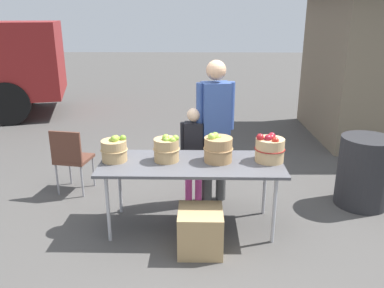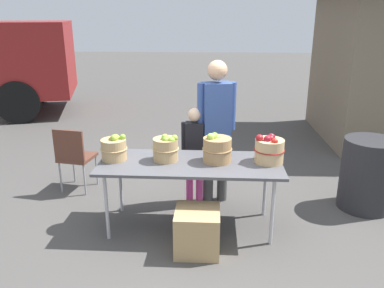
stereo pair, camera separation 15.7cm
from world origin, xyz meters
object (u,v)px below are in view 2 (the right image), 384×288
apple_basket_green_1 (166,149)px  apple_basket_red_0 (269,150)px  market_table (190,166)px  apple_basket_green_0 (114,148)px  produce_crate (197,231)px  apple_basket_green_2 (217,149)px  trash_barrel (367,174)px  vendor_adult (216,122)px  child_customer (195,148)px  folding_chair (74,154)px

apple_basket_green_1 → apple_basket_red_0: apple_basket_red_0 is taller
market_table → apple_basket_green_0: 0.82m
apple_basket_green_0 → produce_crate: 1.22m
apple_basket_green_2 → produce_crate: (-0.18, -0.49, -0.68)m
apple_basket_green_2 → apple_basket_green_1: bearing=180.0°
apple_basket_red_0 → trash_barrel: size_ratio=0.37×
apple_basket_green_0 → apple_basket_green_2: bearing=0.5°
apple_basket_green_1 → vendor_adult: (0.52, 0.60, 0.14)m
vendor_adult → child_customer: size_ratio=1.46×
market_table → apple_basket_green_0: bearing=177.6°
apple_basket_green_1 → produce_crate: (0.35, -0.49, -0.67)m
apple_basket_green_0 → produce_crate: bearing=-28.3°
market_table → vendor_adult: 0.77m
vendor_adult → trash_barrel: 1.88m
apple_basket_green_0 → vendor_adult: (1.07, 0.61, 0.14)m
market_table → vendor_adult: (0.27, 0.65, 0.31)m
folding_chair → apple_basket_green_0: bearing=143.0°
vendor_adult → produce_crate: size_ratio=4.01×
child_customer → folding_chair: child_customer is taller
apple_basket_red_0 → child_customer: child_customer is taller
apple_basket_green_1 → trash_barrel: size_ratio=0.34×
apple_basket_green_2 → produce_crate: bearing=-109.8°
child_customer → folding_chair: size_ratio=1.38×
vendor_adult → apple_basket_green_1: bearing=36.8°
apple_basket_green_0 → child_customer: bearing=34.4°
apple_basket_green_1 → folding_chair: 1.54m
folding_chair → produce_crate: (1.64, -1.27, -0.29)m
apple_basket_red_0 → trash_barrel: (1.24, 0.51, -0.46)m
market_table → produce_crate: bearing=-78.0°
trash_barrel → produce_crate: (-1.95, -1.01, -0.21)m
folding_chair → trash_barrel: bearing=-174.4°
vendor_adult → child_customer: 0.41m
vendor_adult → folding_chair: bearing=-17.6°
apple_basket_green_1 → apple_basket_green_0: bearing=-179.0°
trash_barrel → produce_crate: size_ratio=1.98×
apple_basket_green_2 → trash_barrel: size_ratio=0.37×
apple_basket_green_0 → apple_basket_red_0: bearing=0.8°
apple_basket_red_0 → vendor_adult: (-0.55, 0.59, 0.13)m
trash_barrel → produce_crate: bearing=-152.6°
folding_chair → vendor_adult: bearing=-175.7°
folding_chair → apple_basket_red_0: bearing=171.8°
child_customer → produce_crate: bearing=95.6°
vendor_adult → trash_barrel: size_ratio=2.02×
market_table → apple_basket_green_1: 0.32m
apple_basket_green_0 → child_customer: (0.82, 0.56, -0.18)m
apple_basket_red_0 → folding_chair: 2.50m
produce_crate → vendor_adult: bearing=81.2°
child_customer → apple_basket_red_0: bearing=147.1°
market_table → apple_basket_red_0: 0.83m
apple_basket_green_1 → vendor_adult: size_ratio=0.17×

